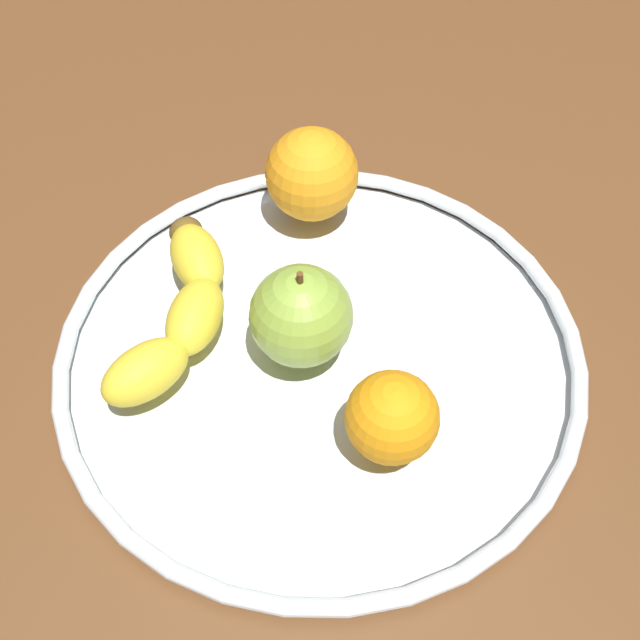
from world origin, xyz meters
The scene contains 6 objects.
ground_plane centered at (0.00, 0.00, -2.00)cm, with size 125.61×125.61×4.00cm, color brown.
fruit_bowl centered at (0.00, 0.00, 0.92)cm, with size 38.41×38.41×1.80cm.
banana centered at (2.69, 9.82, 3.68)cm, with size 17.68×9.92×3.77cm.
apple centered at (0.02, 1.30, 5.41)cm, with size 7.22×7.22×8.02cm.
orange_back_right centered at (14.02, -0.55, 5.53)cm, with size 7.46×7.46×7.46cm, color orange.
orange_front_left centered at (-8.18, -3.87, 4.85)cm, with size 6.09×6.09×6.09cm, color orange.
Camera 1 is at (-33.91, 2.91, 48.89)cm, focal length 45.28 mm.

